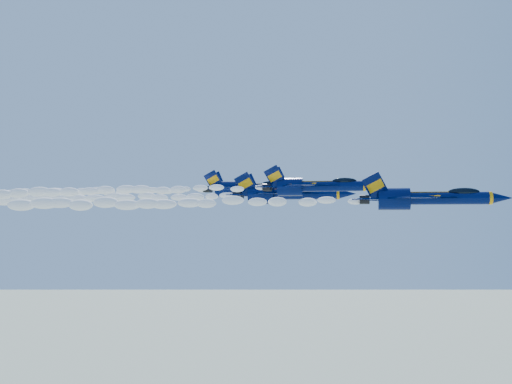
% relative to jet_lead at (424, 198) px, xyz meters
% --- Properties ---
extents(jet_lead, '(16.71, 13.71, 6.21)m').
position_rel_jet_lead_xyz_m(jet_lead, '(0.00, 0.00, 0.00)').
color(jet_lead, '#010C3B').
extents(smoke_trail_jet_lead, '(46.63, 1.86, 1.68)m').
position_rel_jet_lead_xyz_m(smoke_trail_jet_lead, '(-30.45, -0.00, -0.40)').
color(smoke_trail_jet_lead, white).
extents(jet_second, '(16.20, 13.29, 6.02)m').
position_rel_jet_lead_xyz_m(jet_second, '(-13.38, 9.01, 2.04)').
color(jet_second, '#010C3B').
extents(smoke_trail_jet_second, '(46.63, 1.81, 1.63)m').
position_rel_jet_lead_xyz_m(smoke_trail_jet_second, '(-43.62, 9.01, 1.64)').
color(smoke_trail_jet_second, white).
extents(jet_third, '(19.00, 15.59, 7.06)m').
position_rel_jet_lead_xyz_m(jet_third, '(-18.36, 16.97, 1.33)').
color(jet_third, '#010C3B').
extents(smoke_trail_jet_third, '(46.63, 2.12, 1.91)m').
position_rel_jet_lead_xyz_m(smoke_trail_jet_third, '(-49.80, 16.97, 0.91)').
color(smoke_trail_jet_third, white).
extents(jet_fourth, '(17.50, 14.35, 6.50)m').
position_rel_jet_lead_xyz_m(jet_fourth, '(-26.50, 25.08, 2.76)').
color(jet_fourth, '#010C3B').
extents(smoke_trail_jet_fourth, '(46.63, 1.95, 1.75)m').
position_rel_jet_lead_xyz_m(smoke_trail_jet_fourth, '(-57.29, 25.08, 2.35)').
color(smoke_trail_jet_fourth, white).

